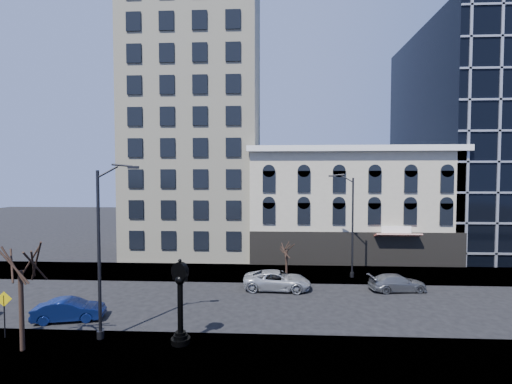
# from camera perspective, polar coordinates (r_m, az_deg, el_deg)

# --- Properties ---
(ground) EXTENTS (160.00, 160.00, 0.00)m
(ground) POSITION_cam_1_polar(r_m,az_deg,el_deg) (26.35, -5.02, -18.03)
(ground) COLOR black
(ground) RESTS_ON ground
(sidewalk_far) EXTENTS (160.00, 6.00, 0.12)m
(sidewalk_far) POSITION_cam_1_polar(r_m,az_deg,el_deg) (33.90, -3.14, -13.24)
(sidewalk_far) COLOR #9A978C
(sidewalk_far) RESTS_ON ground
(sidewalk_near) EXTENTS (160.00, 6.00, 0.12)m
(sidewalk_near) POSITION_cam_1_polar(r_m,az_deg,el_deg) (19.13, -8.63, -26.13)
(sidewalk_near) COLOR #9A978C
(sidewalk_near) RESTS_ON ground
(cream_tower) EXTENTS (15.90, 15.40, 42.50)m
(cream_tower) POSITION_cam_1_polar(r_m,az_deg,el_deg) (45.52, -9.68, 15.21)
(cream_tower) COLOR beige
(cream_tower) RESTS_ON ground
(victorian_row) EXTENTS (22.60, 11.19, 12.50)m
(victorian_row) POSITION_cam_1_polar(r_m,az_deg,el_deg) (41.40, 14.80, -2.12)
(victorian_row) COLOR #BEB59C
(victorian_row) RESTS_ON ground
(glass_office) EXTENTS (20.00, 20.15, 28.00)m
(glass_office) POSITION_cam_1_polar(r_m,az_deg,el_deg) (53.87, 35.16, 7.07)
(glass_office) COLOR black
(glass_office) RESTS_ON ground
(street_clock) EXTENTS (1.06, 1.06, 4.66)m
(street_clock) POSITION_cam_1_polar(r_m,az_deg,el_deg) (20.09, -12.51, -17.94)
(street_clock) COLOR black
(street_clock) RESTS_ON sidewalk_near
(street_lamp_near) EXTENTS (2.56, 0.87, 10.03)m
(street_lamp_near) POSITION_cam_1_polar(r_m,az_deg,el_deg) (20.74, -22.86, -1.93)
(street_lamp_near) COLOR black
(street_lamp_near) RESTS_ON sidewalk_near
(street_lamp_far) EXTENTS (2.38, 1.10, 9.59)m
(street_lamp_far) POSITION_cam_1_polar(r_m,az_deg,el_deg) (32.24, 14.61, -0.94)
(street_lamp_far) COLOR black
(street_lamp_far) RESTS_ON sidewalk_far
(bare_tree_near) EXTENTS (3.97, 3.97, 6.81)m
(bare_tree_near) POSITION_cam_1_polar(r_m,az_deg,el_deg) (21.82, -34.68, -8.39)
(bare_tree_near) COLOR #322219
(bare_tree_near) RESTS_ON sidewalk_near
(bare_tree_far) EXTENTS (2.10, 2.10, 3.60)m
(bare_tree_far) POSITION_cam_1_polar(r_m,az_deg,el_deg) (32.61, 5.11, -8.87)
(bare_tree_far) COLOR #322219
(bare_tree_far) RESTS_ON sidewalk_far
(warning_sign) EXTENTS (0.86, 0.15, 2.64)m
(warning_sign) POSITION_cam_1_polar(r_m,az_deg,el_deg) (24.85, -36.42, -15.04)
(warning_sign) COLOR black
(warning_sign) RESTS_ON sidewalk_near
(car_near_b) EXTENTS (4.43, 2.36, 1.39)m
(car_near_b) POSITION_cam_1_polar(r_m,az_deg,el_deg) (26.18, -28.66, -16.84)
(car_near_b) COLOR #0C194C
(car_near_b) RESTS_ON ground
(car_far_a) EXTENTS (5.60, 2.76, 1.53)m
(car_far_a) POSITION_cam_1_polar(r_m,az_deg,el_deg) (29.08, 3.53, -14.46)
(car_far_a) COLOR #A5A8AD
(car_far_a) RESTS_ON ground
(car_far_b) EXTENTS (4.77, 2.41, 1.33)m
(car_far_b) POSITION_cam_1_polar(r_m,az_deg,el_deg) (30.94, 22.48, -13.79)
(car_far_b) COLOR #595B60
(car_far_b) RESTS_ON ground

